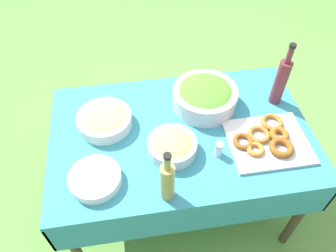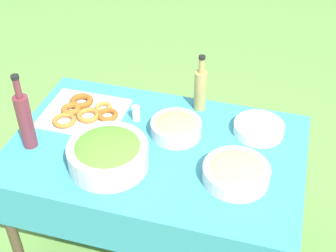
{
  "view_description": "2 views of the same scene",
  "coord_description": "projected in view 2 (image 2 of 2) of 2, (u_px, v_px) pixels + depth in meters",
  "views": [
    {
      "loc": [
        -0.23,
        -1.05,
        2.02
      ],
      "look_at": [
        -0.07,
        -0.02,
        0.82
      ],
      "focal_mm": 35.0,
      "sensor_mm": 36.0,
      "label": 1
    },
    {
      "loc": [
        -0.49,
        1.53,
        2.12
      ],
      "look_at": [
        -0.05,
        -0.02,
        0.85
      ],
      "focal_mm": 50.0,
      "sensor_mm": 36.0,
      "label": 2
    }
  ],
  "objects": [
    {
      "name": "picnic_table",
      "position": [
        156.0,
        163.0,
        2.18
      ],
      "size": [
        1.33,
        0.84,
        0.74
      ],
      "color": "teal",
      "rests_on": "ground_plane"
    },
    {
      "name": "plate_stack",
      "position": [
        259.0,
        128.0,
        2.18
      ],
      "size": [
        0.23,
        0.23,
        0.05
      ],
      "color": "white",
      "rests_on": "picnic_table"
    },
    {
      "name": "ground_plane",
      "position": [
        158.0,
        248.0,
        2.57
      ],
      "size": [
        14.0,
        14.0,
        0.0
      ],
      "primitive_type": "plane",
      "color": "#609342"
    },
    {
      "name": "salad_bowl",
      "position": [
        108.0,
        153.0,
        1.98
      ],
      "size": [
        0.34,
        0.34,
        0.13
      ],
      "color": "silver",
      "rests_on": "picnic_table"
    },
    {
      "name": "olive_oil_bottle",
      "position": [
        200.0,
        88.0,
        2.28
      ],
      "size": [
        0.06,
        0.06,
        0.3
      ],
      "color": "#998E4C",
      "rests_on": "picnic_table"
    },
    {
      "name": "wine_bottle",
      "position": [
        25.0,
        119.0,
        2.03
      ],
      "size": [
        0.07,
        0.07,
        0.37
      ],
      "color": "maroon",
      "rests_on": "picnic_table"
    },
    {
      "name": "bread_bowl",
      "position": [
        176.0,
        127.0,
        2.16
      ],
      "size": [
        0.24,
        0.24,
        0.09
      ],
      "color": "silver",
      "rests_on": "picnic_table"
    },
    {
      "name": "pasta_bowl",
      "position": [
        236.0,
        172.0,
        1.93
      ],
      "size": [
        0.28,
        0.28,
        0.08
      ],
      "color": "silver",
      "rests_on": "picnic_table"
    },
    {
      "name": "salt_shaker",
      "position": [
        136.0,
        113.0,
        2.25
      ],
      "size": [
        0.04,
        0.04,
        0.08
      ],
      "color": "white",
      "rests_on": "picnic_table"
    },
    {
      "name": "donut_platter",
      "position": [
        84.0,
        112.0,
        2.29
      ],
      "size": [
        0.39,
        0.34,
        0.05
      ],
      "color": "silver",
      "rests_on": "picnic_table"
    }
  ]
}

